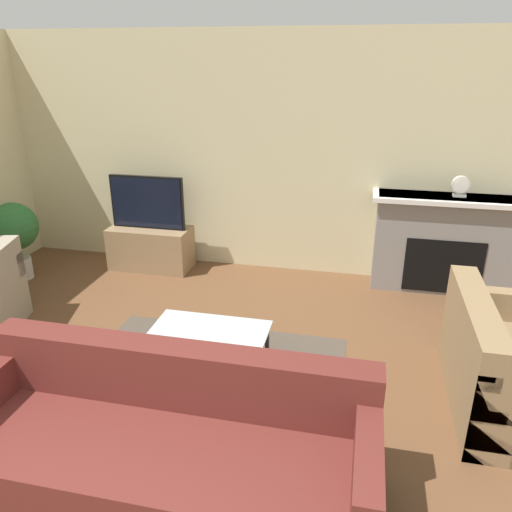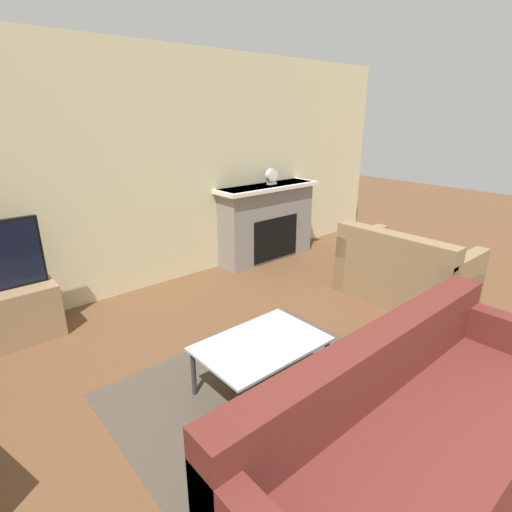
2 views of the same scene
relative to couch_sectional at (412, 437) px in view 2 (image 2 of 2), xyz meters
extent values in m
cube|color=beige|center=(-0.21, 3.49, 1.06)|extent=(8.99, 0.06, 2.70)
cube|color=#4C4238|center=(-0.11, 1.03, -0.29)|extent=(2.13, 1.82, 0.00)
cube|color=gray|center=(1.89, 3.27, 0.24)|extent=(1.45, 0.37, 1.06)
cube|color=black|center=(1.89, 3.08, 0.05)|extent=(0.80, 0.01, 0.59)
cube|color=white|center=(1.89, 3.24, 0.74)|extent=(1.57, 0.43, 0.05)
cube|color=#997A56|center=(-1.46, 3.15, -0.04)|extent=(0.96, 0.46, 0.51)
cube|color=#5B231E|center=(0.00, -0.05, -0.08)|extent=(2.40, 0.87, 0.42)
cube|color=#5B231E|center=(0.00, 0.28, 0.33)|extent=(2.40, 0.20, 0.40)
cube|color=#5B231E|center=(1.13, -0.05, 0.04)|extent=(0.14, 0.87, 0.66)
cube|color=#8C704C|center=(2.17, 1.27, -0.08)|extent=(0.85, 1.33, 0.42)
cube|color=#8C704C|center=(1.85, 1.27, 0.33)|extent=(0.20, 1.33, 0.40)
cube|color=#8C704C|center=(2.17, 0.68, 0.04)|extent=(0.85, 0.14, 0.66)
cube|color=#8C704C|center=(2.17, 1.87, 0.04)|extent=(0.85, 0.14, 0.66)
cylinder|color=#333338|center=(-0.53, 0.87, -0.10)|extent=(0.04, 0.04, 0.38)
cylinder|color=#333338|center=(0.32, 0.87, -0.10)|extent=(0.04, 0.04, 0.38)
cylinder|color=#333338|center=(-0.53, 1.41, -0.10)|extent=(0.04, 0.04, 0.38)
cylinder|color=#333338|center=(0.32, 1.41, -0.10)|extent=(0.04, 0.04, 0.38)
cube|color=silver|center=(-0.11, 1.14, 0.10)|extent=(0.93, 0.62, 0.02)
cube|color=beige|center=(1.97, 3.27, 0.78)|extent=(0.13, 0.07, 0.03)
cylinder|color=beige|center=(1.97, 3.27, 0.89)|extent=(0.18, 0.07, 0.18)
cylinder|color=white|center=(1.97, 3.24, 0.89)|extent=(0.15, 0.00, 0.15)
camera|label=1|loc=(1.00, -2.08, 2.12)|focal=35.00mm
camera|label=2|loc=(-1.80, -0.75, 1.70)|focal=28.00mm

